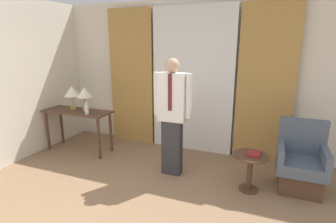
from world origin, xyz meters
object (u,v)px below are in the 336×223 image
table_lamp_right (85,93)px  book (253,154)px  side_table (250,166)px  table_lamp_left (72,92)px  desk (78,117)px  person (172,113)px  bottle_near_edge (87,109)px  armchair (300,165)px

table_lamp_right → book: table_lamp_right is taller
table_lamp_right → side_table: 3.03m
table_lamp_left → table_lamp_right: 0.28m
desk → person: bearing=-6.1°
desk → book: bearing=-4.8°
bottle_near_edge → armchair: (3.37, 0.15, -0.51)m
armchair → book: (-0.61, -0.28, 0.19)m
desk → table_lamp_right: (0.14, 0.08, 0.45)m
book → person: bearing=177.4°
person → side_table: bearing=-3.5°
desk → armchair: bearing=0.4°
table_lamp_left → person: size_ratio=0.25×
table_lamp_right → book: 3.02m
bottle_near_edge → book: (2.77, -0.13, -0.32)m
table_lamp_left → armchair: size_ratio=0.46×
table_lamp_left → armchair: (3.84, -0.05, -0.75)m
table_lamp_right → bottle_near_edge: size_ratio=2.08×
table_lamp_left → table_lamp_right: size_ratio=1.00×
book → table_lamp_right: bearing=173.5°
person → book: person is taller
desk → person: size_ratio=0.72×
table_lamp_right → table_lamp_left: bearing=180.0°
desk → table_lamp_right: table_lamp_right is taller
armchair → side_table: armchair is taller
armchair → side_table: size_ratio=1.82×
side_table → table_lamp_left: bearing=173.7°
side_table → book: bearing=31.8°
table_lamp_left → armchair: table_lamp_left is taller
table_lamp_left → side_table: size_ratio=0.83×
armchair → side_table: 0.70m
desk → person: 1.96m
table_lamp_left → side_table: 3.31m
desk → book: desk is taller
table_lamp_right → armchair: bearing=-0.8°
table_lamp_left → bottle_near_edge: table_lamp_left is taller
desk → table_lamp_left: (-0.14, 0.08, 0.45)m
desk → book: size_ratio=6.20×
table_lamp_left → armchair: bearing=-0.8°
desk → bottle_near_edge: (0.32, -0.12, 0.21)m
side_table → book: 0.18m
armchair → table_lamp_left: bearing=179.2°
book → table_lamp_left: bearing=174.1°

